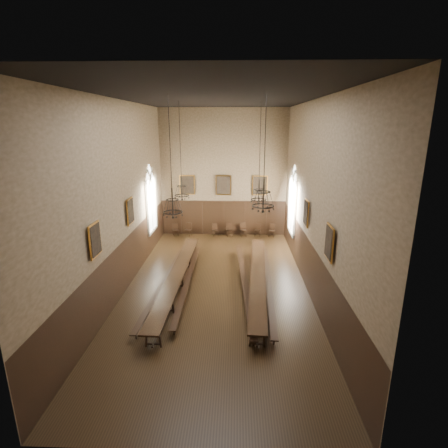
# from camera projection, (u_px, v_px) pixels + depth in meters

# --- Properties ---
(floor) EXTENTS (9.00, 18.00, 0.02)m
(floor) POSITION_uv_depth(u_px,v_px,m) (217.00, 289.00, 17.39)
(floor) COLOR black
(floor) RESTS_ON ground
(ceiling) EXTENTS (9.00, 18.00, 0.02)m
(ceiling) POSITION_uv_depth(u_px,v_px,m) (215.00, 97.00, 14.90)
(ceiling) COLOR black
(ceiling) RESTS_ON ground
(wall_back) EXTENTS (9.00, 0.02, 9.00)m
(wall_back) POSITION_uv_depth(u_px,v_px,m) (223.00, 174.00, 24.80)
(wall_back) COLOR #826950
(wall_back) RESTS_ON ground
(wall_front) EXTENTS (9.00, 0.02, 9.00)m
(wall_front) POSITION_uv_depth(u_px,v_px,m) (192.00, 289.00, 7.49)
(wall_front) COLOR #826950
(wall_front) RESTS_ON ground
(wall_left) EXTENTS (0.02, 18.00, 9.00)m
(wall_left) POSITION_uv_depth(u_px,v_px,m) (120.00, 200.00, 16.30)
(wall_left) COLOR #826950
(wall_left) RESTS_ON ground
(wall_right) EXTENTS (0.02, 18.00, 9.00)m
(wall_right) POSITION_uv_depth(u_px,v_px,m) (314.00, 201.00, 15.98)
(wall_right) COLOR #826950
(wall_right) RESTS_ON ground
(wainscot_panelling) EXTENTS (9.00, 18.00, 2.50)m
(wainscot_panelling) POSITION_uv_depth(u_px,v_px,m) (217.00, 266.00, 17.04)
(wainscot_panelling) COLOR black
(wainscot_panelling) RESTS_ON floor
(table_left) EXTENTS (0.98, 10.73, 0.84)m
(table_left) POSITION_uv_depth(u_px,v_px,m) (178.00, 280.00, 17.37)
(table_left) COLOR black
(table_left) RESTS_ON floor
(table_right) EXTENTS (1.36, 10.49, 0.82)m
(table_right) POSITION_uv_depth(u_px,v_px,m) (258.00, 281.00, 17.28)
(table_right) COLOR black
(table_right) RESTS_ON floor
(bench_left_outer) EXTENTS (0.71, 9.03, 0.41)m
(bench_left_outer) POSITION_uv_depth(u_px,v_px,m) (163.00, 285.00, 17.24)
(bench_left_outer) COLOR black
(bench_left_outer) RESTS_ON floor
(bench_left_inner) EXTENTS (0.33, 9.21, 0.41)m
(bench_left_inner) POSITION_uv_depth(u_px,v_px,m) (188.00, 281.00, 17.59)
(bench_left_inner) COLOR black
(bench_left_inner) RESTS_ON floor
(bench_right_inner) EXTENTS (0.81, 10.11, 0.45)m
(bench_right_inner) POSITION_uv_depth(u_px,v_px,m) (244.00, 283.00, 17.31)
(bench_right_inner) COLOR black
(bench_right_inner) RESTS_ON floor
(bench_right_outer) EXTENTS (0.65, 9.61, 0.43)m
(bench_right_outer) POSITION_uv_depth(u_px,v_px,m) (268.00, 285.00, 17.16)
(bench_right_outer) COLOR black
(bench_right_outer) RESTS_ON floor
(chair_0) EXTENTS (0.50, 0.50, 0.88)m
(chair_0) POSITION_uv_depth(u_px,v_px,m) (176.00, 232.00, 25.59)
(chair_0) COLOR black
(chair_0) RESTS_ON floor
(chair_1) EXTENTS (0.53, 0.53, 0.95)m
(chair_1) POSITION_uv_depth(u_px,v_px,m) (188.00, 232.00, 25.55)
(chair_1) COLOR black
(chair_1) RESTS_ON floor
(chair_3) EXTENTS (0.50, 0.50, 0.89)m
(chair_3) POSITION_uv_depth(u_px,v_px,m) (215.00, 232.00, 25.60)
(chair_3) COLOR black
(chair_3) RESTS_ON floor
(chair_4) EXTENTS (0.50, 0.50, 0.95)m
(chair_4) POSITION_uv_depth(u_px,v_px,m) (229.00, 232.00, 25.45)
(chair_4) COLOR black
(chair_4) RESTS_ON floor
(chair_5) EXTENTS (0.50, 0.50, 0.97)m
(chair_5) POSITION_uv_depth(u_px,v_px,m) (243.00, 232.00, 25.48)
(chair_5) COLOR black
(chair_5) RESTS_ON floor
(chair_6) EXTENTS (0.49, 0.49, 0.93)m
(chair_6) POSITION_uv_depth(u_px,v_px,m) (258.00, 232.00, 25.49)
(chair_6) COLOR black
(chair_6) RESTS_ON floor
(chair_7) EXTENTS (0.51, 0.51, 0.94)m
(chair_7) POSITION_uv_depth(u_px,v_px,m) (272.00, 233.00, 25.38)
(chair_7) COLOR black
(chair_7) RESTS_ON floor
(chandelier_back_left) EXTENTS (0.78, 0.78, 4.87)m
(chandelier_back_left) POSITION_uv_depth(u_px,v_px,m) (182.00, 189.00, 18.33)
(chandelier_back_left) COLOR black
(chandelier_back_left) RESTS_ON ceiling
(chandelier_back_right) EXTENTS (0.83, 0.83, 5.12)m
(chandelier_back_right) POSITION_uv_depth(u_px,v_px,m) (259.00, 193.00, 18.49)
(chandelier_back_right) COLOR black
(chandelier_back_right) RESTS_ON ceiling
(chandelier_front_left) EXTENTS (0.80, 0.80, 4.70)m
(chandelier_front_left) POSITION_uv_depth(u_px,v_px,m) (172.00, 204.00, 14.13)
(chandelier_front_left) COLOR black
(chandelier_front_left) RESTS_ON ceiling
(chandelier_front_right) EXTENTS (0.85, 0.85, 4.29)m
(chandelier_front_right) POSITION_uv_depth(u_px,v_px,m) (263.00, 199.00, 13.38)
(chandelier_front_right) COLOR black
(chandelier_front_right) RESTS_ON ceiling
(portrait_back_0) EXTENTS (1.10, 0.12, 1.40)m
(portrait_back_0) POSITION_uv_depth(u_px,v_px,m) (187.00, 185.00, 24.98)
(portrait_back_0) COLOR #BC7F2D
(portrait_back_0) RESTS_ON wall_back
(portrait_back_1) EXTENTS (1.10, 0.12, 1.40)m
(portrait_back_1) POSITION_uv_depth(u_px,v_px,m) (223.00, 185.00, 24.89)
(portrait_back_1) COLOR #BC7F2D
(portrait_back_1) RESTS_ON wall_back
(portrait_back_2) EXTENTS (1.10, 0.12, 1.40)m
(portrait_back_2) POSITION_uv_depth(u_px,v_px,m) (260.00, 185.00, 24.80)
(portrait_back_2) COLOR #BC7F2D
(portrait_back_2) RESTS_ON wall_back
(portrait_left_0) EXTENTS (0.12, 1.00, 1.30)m
(portrait_left_0) POSITION_uv_depth(u_px,v_px,m) (130.00, 211.00, 17.47)
(portrait_left_0) COLOR #BC7F2D
(portrait_left_0) RESTS_ON wall_left
(portrait_left_1) EXTENTS (0.12, 1.00, 1.30)m
(portrait_left_1) POSITION_uv_depth(u_px,v_px,m) (95.00, 240.00, 13.15)
(portrait_left_1) COLOR #BC7F2D
(portrait_left_1) RESTS_ON wall_left
(portrait_right_0) EXTENTS (0.12, 1.00, 1.30)m
(portrait_right_0) POSITION_uv_depth(u_px,v_px,m) (306.00, 213.00, 17.17)
(portrait_right_0) COLOR #BC7F2D
(portrait_right_0) RESTS_ON wall_right
(portrait_right_1) EXTENTS (0.12, 1.00, 1.30)m
(portrait_right_1) POSITION_uv_depth(u_px,v_px,m) (329.00, 243.00, 12.85)
(portrait_right_1) COLOR #BC7F2D
(portrait_right_1) RESTS_ON wall_right
(window_right) EXTENTS (0.20, 2.20, 4.60)m
(window_right) POSITION_uv_depth(u_px,v_px,m) (293.00, 200.00, 21.57)
(window_right) COLOR white
(window_right) RESTS_ON wall_right
(window_left) EXTENTS (0.20, 2.20, 4.60)m
(window_left) POSITION_uv_depth(u_px,v_px,m) (151.00, 199.00, 21.88)
(window_left) COLOR white
(window_left) RESTS_ON wall_left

